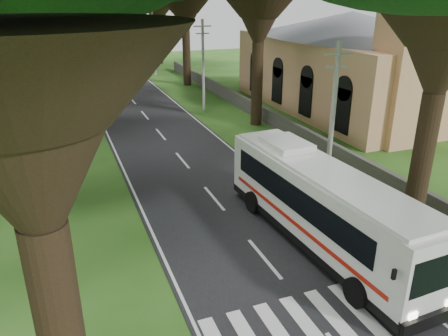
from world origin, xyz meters
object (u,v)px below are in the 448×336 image
at_px(pole_far, 154,42).
at_px(coach_bus, 320,203).
at_px(pole_near, 332,121).
at_px(distant_car_b, 82,62).
at_px(church, 351,55).
at_px(distant_car_c, 117,59).
at_px(pedestrian, 58,174).
at_px(pole_mid, 203,64).

distance_m(pole_far, coach_bus, 43.81).
height_order(pole_near, distant_car_b, pole_near).
relative_size(pole_far, distant_car_b, 2.13).
bearing_deg(distant_car_b, coach_bus, -97.14).
height_order(pole_far, coach_bus, pole_far).
bearing_deg(church, coach_bus, -128.30).
bearing_deg(distant_car_c, church, 119.33).
distance_m(pole_near, distant_car_c, 53.02).
bearing_deg(church, pole_near, -128.50).
bearing_deg(pedestrian, distant_car_b, 8.41).
height_order(pole_far, distant_car_b, pole_far).
bearing_deg(church, distant_car_b, 120.58).
xyz_separation_m(distant_car_c, pedestrian, (-9.93, -46.54, 0.24)).
bearing_deg(church, distant_car_c, 112.50).
xyz_separation_m(church, pedestrian, (-25.36, -9.27, -4.05)).
bearing_deg(coach_bus, pole_near, 49.53).
distance_m(pole_near, distant_car_b, 51.55).
xyz_separation_m(church, coach_bus, (-15.17, -19.20, -3.04)).
xyz_separation_m(coach_bus, distant_car_b, (-5.62, 54.39, -1.22)).
bearing_deg(pole_near, pole_far, 90.00).
height_order(coach_bus, distant_car_c, coach_bus).
distance_m(church, distant_car_c, 40.56).
height_order(church, distant_car_b, church).
bearing_deg(pole_mid, church, -19.81).
bearing_deg(pole_far, pedestrian, -111.08).
distance_m(church, pole_far, 27.41).
distance_m(pole_far, distant_car_b, 14.10).
bearing_deg(pole_near, church, 51.50).
bearing_deg(church, pedestrian, -159.92).
height_order(church, pole_mid, church).
bearing_deg(pole_mid, coach_bus, -96.76).
bearing_deg(pedestrian, pole_mid, -29.16).
height_order(distant_car_c, pedestrian, pedestrian).
height_order(pole_near, pole_far, same).
bearing_deg(distant_car_c, pole_mid, 102.17).
relative_size(church, distant_car_b, 6.38).
relative_size(pole_mid, distant_car_c, 1.98).
relative_size(pole_near, pole_far, 1.00).
bearing_deg(pole_mid, pole_far, 90.00).
distance_m(pole_near, pole_far, 40.00).
xyz_separation_m(distant_car_b, pedestrian, (-4.57, -44.46, 0.21)).
bearing_deg(distant_car_b, pole_near, -93.61).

